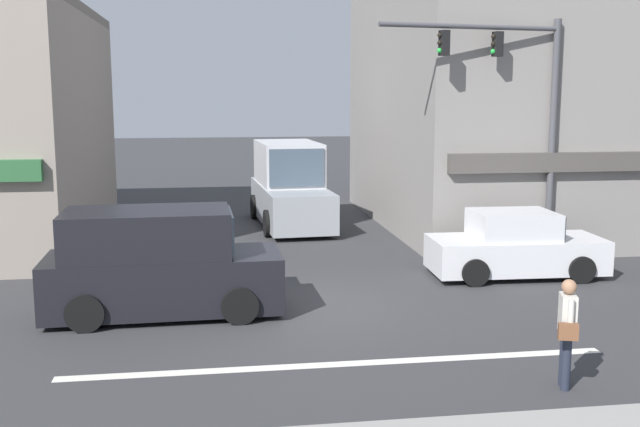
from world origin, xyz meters
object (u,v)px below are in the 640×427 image
at_px(street_tree, 457,113).
at_px(traffic_light_mast, 520,101).
at_px(van_crossing_rightbound, 159,265).
at_px(box_truck_parked_curbside, 290,188).
at_px(pedestrian_foreground_with_bag, 567,327).
at_px(sedan_waiting_far, 515,247).
at_px(utility_pole_far_right, 499,106).

distance_m(street_tree, traffic_light_mast, 4.19).
bearing_deg(van_crossing_rightbound, street_tree, 40.90).
bearing_deg(van_crossing_rightbound, traffic_light_mast, 20.28).
bearing_deg(box_truck_parked_curbside, street_tree, -26.01).
bearing_deg(pedestrian_foreground_with_bag, sedan_waiting_far, 73.02).
xyz_separation_m(box_truck_parked_curbside, pedestrian_foreground_with_bag, (2.53, -14.56, -0.30)).
bearing_deg(street_tree, van_crossing_rightbound, -139.10).
bearing_deg(traffic_light_mast, street_tree, 93.17).
bearing_deg(street_tree, pedestrian_foreground_with_bag, -100.94).
xyz_separation_m(traffic_light_mast, box_truck_parked_curbside, (-5.12, 6.55, -2.92)).
bearing_deg(utility_pole_far_right, traffic_light_mast, -105.96).
bearing_deg(traffic_light_mast, van_crossing_rightbound, -159.72).
bearing_deg(street_tree, utility_pole_far_right, 20.13).
height_order(utility_pole_far_right, sedan_waiting_far, utility_pole_far_right).
bearing_deg(pedestrian_foreground_with_bag, traffic_light_mast, 72.12).
relative_size(street_tree, utility_pole_far_right, 0.68).
relative_size(van_crossing_rightbound, pedestrian_foreground_with_bag, 2.78).
relative_size(box_truck_parked_curbside, van_crossing_rightbound, 1.23).
bearing_deg(sedan_waiting_far, street_tree, 86.83).
bearing_deg(sedan_waiting_far, box_truck_parked_curbside, 120.31).
bearing_deg(van_crossing_rightbound, box_truck_parked_curbside, 69.45).
height_order(traffic_light_mast, van_crossing_rightbound, traffic_light_mast).
height_order(sedan_waiting_far, van_crossing_rightbound, van_crossing_rightbound).
relative_size(box_truck_parked_curbside, pedestrian_foreground_with_bag, 3.41).
height_order(van_crossing_rightbound, pedestrian_foreground_with_bag, van_crossing_rightbound).
bearing_deg(traffic_light_mast, utility_pole_far_right, 74.04).
bearing_deg(box_truck_parked_curbside, utility_pole_far_right, -15.55).
xyz_separation_m(street_tree, van_crossing_rightbound, (-8.56, -7.41, -2.75)).
distance_m(utility_pole_far_right, pedestrian_foreground_with_bag, 13.69).
xyz_separation_m(street_tree, utility_pole_far_right, (1.59, 0.58, 0.21)).
bearing_deg(pedestrian_foreground_with_bag, box_truck_parked_curbside, 99.86).
bearing_deg(box_truck_parked_curbside, van_crossing_rightbound, -110.55).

